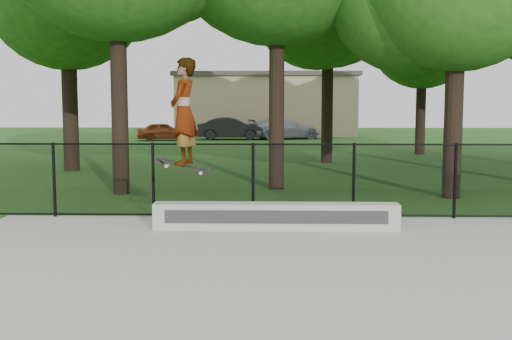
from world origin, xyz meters
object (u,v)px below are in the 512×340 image
object	(u,v)px
grind_ledge	(276,216)
skater_airborne	(184,113)
car_a	(164,131)
car_c	(285,129)
car_b	(231,129)

from	to	relation	value
grind_ledge	skater_airborne	distance (m)	2.49
grind_ledge	car_a	xyz separation A→B (m)	(-6.56, 26.89, 0.24)
car_c	car_a	bearing A→B (deg)	82.43
car_b	car_a	bearing A→B (deg)	101.86
car_b	grind_ledge	bearing A→B (deg)	-175.11
grind_ledge	car_a	distance (m)	27.68
grind_ledge	car_c	size ratio (longest dim) A/B	1.09
grind_ledge	car_a	bearing A→B (deg)	103.71
car_a	car_c	size ratio (longest dim) A/B	0.78
skater_airborne	car_a	bearing A→B (deg)	100.30
grind_ledge	car_c	bearing A→B (deg)	88.45
grind_ledge	skater_airborne	size ratio (longest dim) A/B	2.15
car_a	skater_airborne	size ratio (longest dim) A/B	1.54
car_b	car_c	world-z (taller)	car_b
car_b	car_c	distance (m)	3.38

